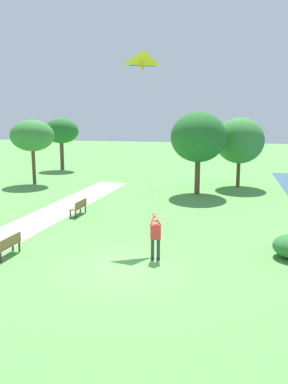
{
  "coord_description": "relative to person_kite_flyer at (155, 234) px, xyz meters",
  "views": [
    {
      "loc": [
        3.69,
        -14.4,
        6.0
      ],
      "look_at": [
        0.55,
        1.61,
        2.69
      ],
      "focal_mm": 38.64,
      "sensor_mm": 36.0,
      "label": 1
    }
  ],
  "objects": [
    {
      "name": "ground_plane",
      "position": [
        -1.09,
        -1.24,
        -1.05
      ],
      "size": [
        120.0,
        120.0,
        0.0
      ],
      "primitive_type": "plane",
      "color": "#569947"
    },
    {
      "name": "person_kite_flyer",
      "position": [
        0.0,
        0.0,
        0.0
      ],
      "size": [
        0.5,
        0.63,
        1.83
      ],
      "color": "#232328",
      "rests_on": "ground"
    },
    {
      "name": "flying_kite",
      "position": [
        -1.15,
        3.42,
        7.03
      ],
      "size": [
        1.72,
        3.57,
        6.78
      ],
      "color": "yellow"
    },
    {
      "name": "park_bench_near_walkway",
      "position": [
        -5.99,
        -0.86,
        -0.54
      ],
      "size": [
        0.56,
        1.53,
        0.88
      ],
      "color": "olive",
      "rests_on": "ground"
    },
    {
      "name": "park_bench_far_walkway",
      "position": [
        -5.45,
        6.12,
        -0.54
      ],
      "size": [
        0.56,
        1.53,
        0.88
      ],
      "color": "olive",
      "rests_on": "ground"
    },
    {
      "name": "tree_lakeside_far",
      "position": [
        -12.42,
        14.91,
        2.83
      ],
      "size": [
        3.48,
        3.23,
        5.13
      ],
      "color": "brown",
      "rests_on": "ground"
    },
    {
      "name": "tree_behind_path",
      "position": [
        3.68,
        16.81,
        2.53
      ],
      "size": [
        3.7,
        3.9,
        5.32
      ],
      "color": "brown",
      "rests_on": "ground"
    },
    {
      "name": "tree_horizon_far",
      "position": [
        0.75,
        13.44,
        2.98
      ],
      "size": [
        3.85,
        4.26,
        5.79
      ],
      "color": "brown",
      "rests_on": "ground"
    },
    {
      "name": "tree_treeline_center",
      "position": [
        -13.24,
        22.82,
        2.75
      ],
      "size": [
        3.47,
        2.8,
        5.05
      ],
      "color": "brown",
      "rests_on": "ground"
    }
  ]
}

